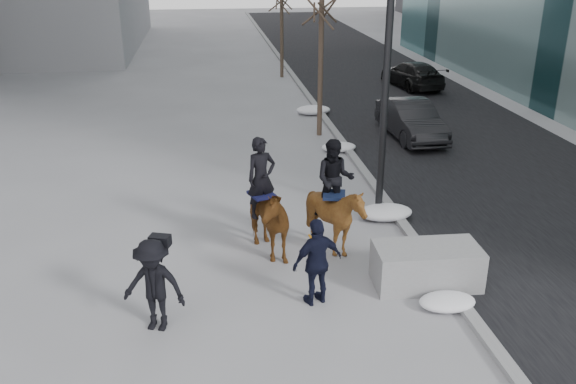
{
  "coord_description": "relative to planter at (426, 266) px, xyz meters",
  "views": [
    {
      "loc": [
        -1.65,
        -10.82,
        6.39
      ],
      "look_at": [
        0.0,
        1.2,
        1.5
      ],
      "focal_mm": 38.0,
      "sensor_mm": 36.0,
      "label": 1
    }
  ],
  "objects": [
    {
      "name": "road",
      "position": [
        4.41,
        10.48,
        -0.42
      ],
      "size": [
        8.0,
        90.0,
        0.01
      ],
      "primitive_type": "cube",
      "color": "black",
      "rests_on": "ground"
    },
    {
      "name": "snow_piles",
      "position": [
        0.11,
        7.2,
        -0.26
      ],
      "size": [
        1.41,
        15.42,
        0.36
      ],
      "color": "white",
      "rests_on": "ground"
    },
    {
      "name": "car_far",
      "position": [
        5.8,
        18.21,
        0.2
      ],
      "size": [
        2.35,
        4.5,
        1.25
      ],
      "primitive_type": "imported",
      "rotation": [
        0.0,
        0.0,
        3.29
      ],
      "color": "black",
      "rests_on": "ground"
    },
    {
      "name": "camera_crew",
      "position": [
        -5.31,
        -0.82,
        0.47
      ],
      "size": [
        1.28,
        0.98,
        1.75
      ],
      "color": "black",
      "rests_on": "ground"
    },
    {
      "name": "car_near",
      "position": [
        2.98,
        9.95,
        0.25
      ],
      "size": [
        1.58,
        4.11,
        1.34
      ],
      "primitive_type": "imported",
      "rotation": [
        0.0,
        0.0,
        0.04
      ],
      "color": "black",
      "rests_on": "ground"
    },
    {
      "name": "curb",
      "position": [
        0.41,
        10.48,
        -0.36
      ],
      "size": [
        0.25,
        90.0,
        0.12
      ],
      "primitive_type": "cube",
      "color": "gray",
      "rests_on": "ground"
    },
    {
      "name": "tree_near",
      "position": [
        -0.19,
        10.75,
        2.22
      ],
      "size": [
        1.2,
        1.2,
        5.29
      ],
      "primitive_type": null,
      "color": "#392E22",
      "rests_on": "ground"
    },
    {
      "name": "tree_far",
      "position": [
        -0.19,
        21.53,
        1.88
      ],
      "size": [
        1.2,
        1.2,
        4.61
      ],
      "primitive_type": null,
      "color": "#392921",
      "rests_on": "ground"
    },
    {
      "name": "feeder",
      "position": [
        -2.31,
        -0.36,
        0.46
      ],
      "size": [
        1.11,
        1.02,
        1.75
      ],
      "color": "black",
      "rests_on": "ground"
    },
    {
      "name": "mounted_left",
      "position": [
        -3.14,
        1.82,
        0.57
      ],
      "size": [
        1.58,
        2.25,
        2.66
      ],
      "color": "#512E10",
      "rests_on": "ground"
    },
    {
      "name": "lamppost",
      "position": [
        0.01,
        3.8,
        4.57
      ],
      "size": [
        0.25,
        2.81,
        9.09
      ],
      "color": "black",
      "rests_on": "ground"
    },
    {
      "name": "ground",
      "position": [
        -2.59,
        0.48,
        -0.42
      ],
      "size": [
        120.0,
        120.0,
        0.0
      ],
      "primitive_type": "plane",
      "color": "gray",
      "rests_on": "ground"
    },
    {
      "name": "mounted_right",
      "position": [
        -1.55,
        1.65,
        0.62
      ],
      "size": [
        1.7,
        1.82,
        2.6
      ],
      "color": "#46240E",
      "rests_on": "ground"
    },
    {
      "name": "planter",
      "position": [
        0.0,
        0.0,
        0.0
      ],
      "size": [
        2.14,
        1.13,
        0.84
      ],
      "primitive_type": "cube",
      "rotation": [
        0.0,
        0.0,
        -0.04
      ],
      "color": "gray",
      "rests_on": "ground"
    }
  ]
}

